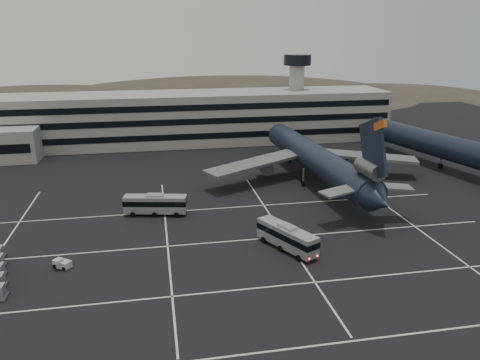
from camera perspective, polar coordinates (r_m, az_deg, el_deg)
The scene contains 9 objects.
ground at distance 67.60m, azimuth -3.53°, elevation -9.11°, with size 260.00×260.00×0.00m, color black.
lane_markings at distance 68.34m, azimuth -2.81°, elevation -8.78°, with size 90.00×55.62×0.01m.
terminal at distance 133.23m, azimuth -8.77°, elevation 7.33°, with size 125.00×26.00×24.00m.
hills at distance 235.17m, azimuth -4.38°, elevation 7.24°, with size 352.00×180.00×44.00m.
trijet_main at distance 98.16m, azimuth 9.25°, elevation 2.59°, with size 47.40×57.64×18.08m.
trijet_far at distance 116.63m, azimuth 23.85°, elevation 3.79°, with size 22.01×57.16×18.08m.
bus_near at distance 68.57m, azimuth 5.74°, elevation -6.83°, with size 7.08×10.76×3.81m.
bus_far at distance 81.98m, azimuth -10.28°, elevation -2.84°, with size 11.04×4.59×3.80m.
tug_b at distance 68.11m, azimuth -20.79°, elevation -9.50°, with size 2.65×2.45×1.47m.
Camera 1 is at (-7.08, -59.93, 30.46)m, focal length 35.00 mm.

